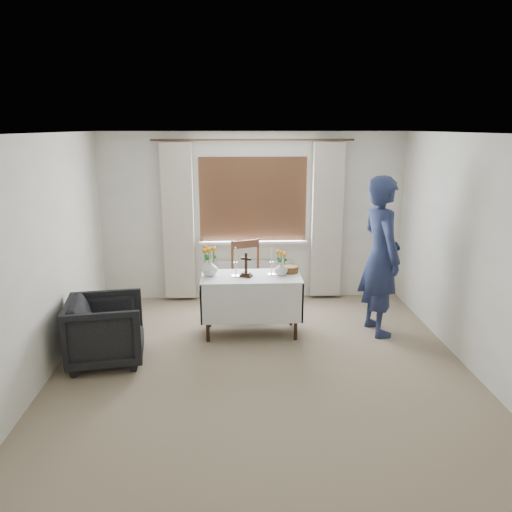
% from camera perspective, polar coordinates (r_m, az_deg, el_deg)
% --- Properties ---
extents(ground, '(5.00, 5.00, 0.00)m').
position_cam_1_polar(ground, '(5.49, 0.77, -13.24)').
color(ground, gray).
rests_on(ground, ground).
extents(altar_table, '(1.24, 0.64, 0.76)m').
position_cam_1_polar(altar_table, '(6.33, -0.56, -5.59)').
color(altar_table, silver).
rests_on(altar_table, ground).
extents(wooden_chair, '(0.60, 0.60, 1.00)m').
position_cam_1_polar(wooden_chair, '(7.05, -0.60, -2.42)').
color(wooden_chair, '#4E341B').
rests_on(wooden_chair, ground).
extents(armchair, '(0.93, 0.91, 0.74)m').
position_cam_1_polar(armchair, '(5.84, -16.77, -8.13)').
color(armchair, black).
rests_on(armchair, ground).
extents(person, '(0.59, 0.80, 2.00)m').
position_cam_1_polar(person, '(6.38, 14.06, -0.04)').
color(person, navy).
rests_on(person, ground).
extents(radiator, '(1.10, 0.10, 0.60)m').
position_cam_1_polar(radiator, '(7.62, -0.33, -2.70)').
color(radiator, silver).
rests_on(radiator, ground).
extents(wooden_cross, '(0.17, 0.15, 0.30)m').
position_cam_1_polar(wooden_cross, '(6.13, -1.15, -1.01)').
color(wooden_cross, black).
rests_on(wooden_cross, altar_table).
extents(candlestick_left, '(0.12, 0.12, 0.37)m').
position_cam_1_polar(candlestick_left, '(6.14, -2.35, -0.67)').
color(candlestick_left, silver).
rests_on(candlestick_left, altar_table).
extents(candlestick_right, '(0.10, 0.10, 0.35)m').
position_cam_1_polar(candlestick_right, '(6.20, 1.79, -0.63)').
color(candlestick_right, silver).
rests_on(candlestick_right, altar_table).
extents(flower_vase_left, '(0.22, 0.22, 0.21)m').
position_cam_1_polar(flower_vase_left, '(6.21, -5.30, -1.34)').
color(flower_vase_left, silver).
rests_on(flower_vase_left, altar_table).
extents(flower_vase_right, '(0.17, 0.17, 0.17)m').
position_cam_1_polar(flower_vase_right, '(6.22, 2.89, -1.44)').
color(flower_vase_right, silver).
rests_on(flower_vase_right, altar_table).
extents(wicker_basket, '(0.26, 0.26, 0.08)m').
position_cam_1_polar(wicker_basket, '(6.36, 3.88, -1.49)').
color(wicker_basket, brown).
rests_on(wicker_basket, altar_table).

